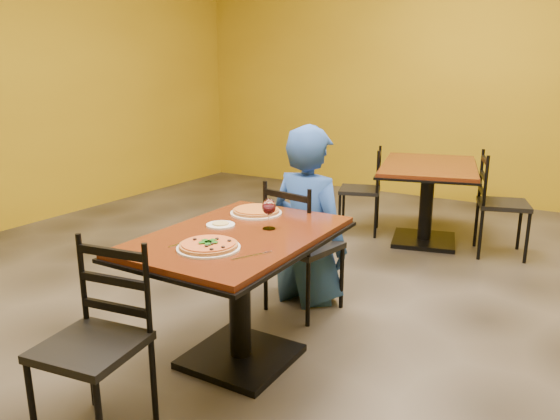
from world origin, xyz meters
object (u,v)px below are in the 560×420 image
Objects in this scene: table_main at (239,267)px; pizza_main at (209,245)px; table_second at (428,185)px; chair_second_right at (503,205)px; chair_main_near at (91,348)px; wine_glass at (269,213)px; pizza_far at (256,210)px; diner at (309,214)px; plate_far at (256,213)px; chair_main_far at (304,246)px; chair_second_left at (360,190)px; side_plate at (221,225)px; plate_main at (209,248)px.

pizza_main reaches higher than table_main.
chair_second_right is (0.67, -0.00, -0.11)m from table_second.
wine_glass is (0.28, 1.01, 0.40)m from chair_main_near.
table_main is 0.45m from pizza_far.
table_second is 7.92× the size of wine_glass.
diner is at bearing 78.55° from chair_main_near.
plate_far is at bearing 79.67° from chair_main_near.
pizza_main is at bearing 103.02° from chair_main_far.
chair_second_left is 0.94× the size of chair_second_right.
side_plate is at bearing 118.32° from pizza_main.
table_second is at bearing 84.90° from pizza_main.
chair_main_near is (-0.18, -0.86, -0.12)m from table_main.
wine_glass is at bearing 80.27° from plate_main.
table_main is at bearing 104.60° from diner.
plate_main is at bearing 146.07° from chair_second_right.
chair_main_near reaches higher than plate_far.
pizza_far is (-1.08, -2.25, 0.32)m from chair_second_right.
chair_main_near is 1.28m from pizza_far.
chair_main_near is 0.69m from plate_main.
table_second is 4.60× the size of plate_main.
wine_glass is (0.18, -0.81, 0.22)m from diner.
diner reaches higher than chair_main_far.
pizza_far is at bearing 103.41° from pizza_main.
plate_far is at bearing 94.48° from diner.
table_second is 2.30m from plate_far.
chair_main_far is 2.09m from chair_second_right.
side_plate is at bearing 94.63° from diner.
chair_main_near is 1.27m from plate_far.
chair_main_near is at bearing -92.06° from plate_far.
side_plate is at bearing 118.32° from plate_main.
chair_main_far is (-0.01, 0.77, -0.11)m from table_main.
wine_glass is (0.23, -0.23, 0.08)m from plate_far.
side_plate is (-0.03, -0.32, 0.00)m from plate_far.
chair_main_far reaches higher than side_plate.
table_second is at bearing 80.15° from side_plate.
chair_second_left is (-0.37, 1.86, -0.02)m from chair_main_far.
plate_main is at bearing 104.65° from diner.
table_main is 2.66m from chair_second_left.
table_second is 2.30m from pizza_far.
diner reaches higher than table_main.
pizza_far is at bearing -11.41° from chair_second_left.
diner is 4.36× the size of pizza_main.
wine_glass reaches higher than table_main.
chair_main_near is at bearing 145.78° from chair_second_right.
pizza_far is (0.00, 0.00, 0.02)m from plate_far.
chair_main_near is 1.12m from wine_glass.
chair_main_far is 2.89× the size of plate_far.
plate_main is 0.68m from plate_far.
chair_second_left is at bearing 100.98° from wine_glass.
diner reaches higher than side_plate.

